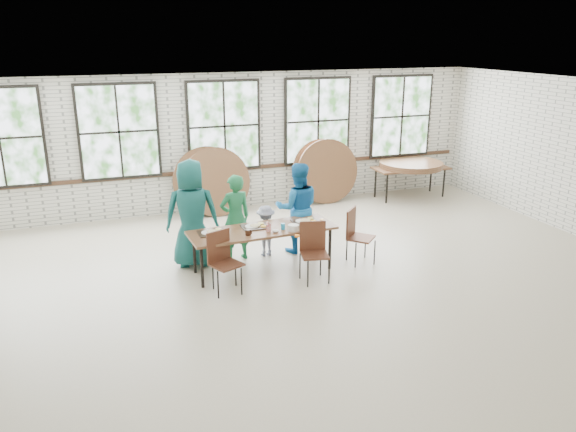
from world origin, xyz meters
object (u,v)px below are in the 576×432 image
(chair_near_left, at_px, (222,256))
(chair_near_right, at_px, (314,246))
(dining_table, at_px, (262,232))
(storage_table, at_px, (411,169))

(chair_near_left, bearing_deg, chair_near_right, -26.61)
(dining_table, distance_m, chair_near_left, 0.95)
(dining_table, distance_m, chair_near_right, 0.90)
(chair_near_left, distance_m, chair_near_right, 1.46)
(dining_table, relative_size, chair_near_left, 2.57)
(chair_near_left, height_order, storage_table, chair_near_left)
(chair_near_left, distance_m, storage_table, 6.53)
(dining_table, xyz_separation_m, storage_table, (4.69, 3.05, -0.00))
(chair_near_left, relative_size, chair_near_right, 1.00)
(chair_near_right, height_order, storage_table, chair_near_right)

